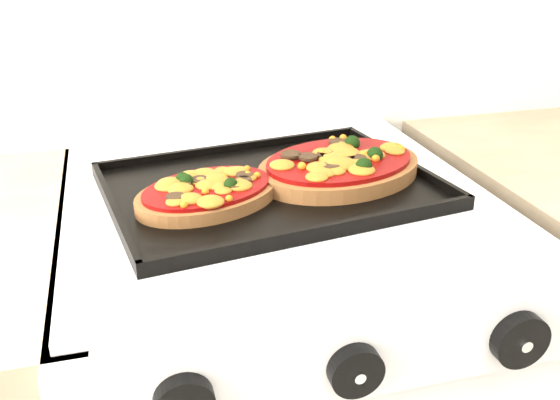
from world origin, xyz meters
name	(u,v)px	position (x,y,z in m)	size (l,w,h in m)	color
control_panel	(354,357)	(-0.04, 1.39, 0.85)	(0.60, 0.02, 0.09)	silver
knob_center	(356,371)	(-0.05, 1.37, 0.85)	(0.06, 0.06, 0.02)	black
knob_right	(520,340)	(0.14, 1.37, 0.85)	(0.06, 0.06, 0.02)	black
baking_tray	(271,185)	(-0.05, 1.70, 0.92)	(0.45, 0.33, 0.02)	black
pizza_left	(207,191)	(-0.14, 1.67, 0.93)	(0.20, 0.14, 0.03)	#925E32
pizza_right	(339,165)	(0.06, 1.71, 0.94)	(0.26, 0.19, 0.04)	#925E32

